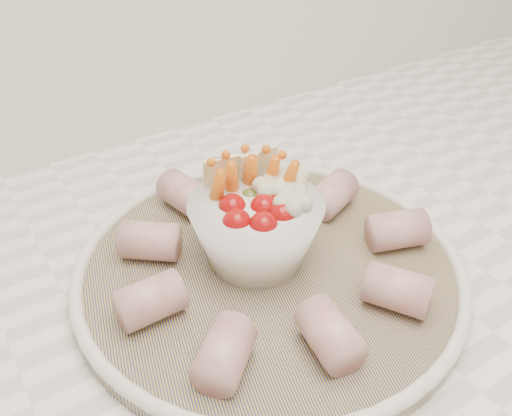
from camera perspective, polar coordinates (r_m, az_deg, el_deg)
serving_platter at (r=0.52m, az=1.34°, el=-6.02°), size 0.44×0.44×0.02m
veggie_bowl at (r=0.50m, az=0.19°, el=-1.62°), size 0.12×0.12×0.10m
cured_meat_rolls at (r=0.51m, az=1.37°, el=-4.17°), size 0.29×0.29×0.04m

